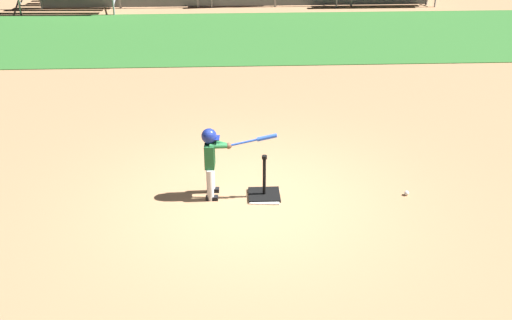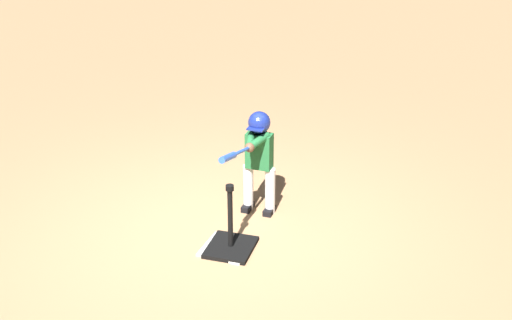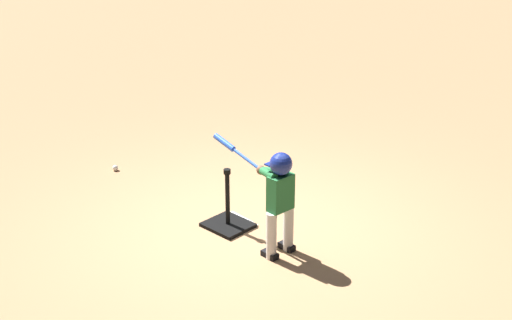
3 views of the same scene
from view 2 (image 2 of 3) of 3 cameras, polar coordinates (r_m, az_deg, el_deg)
The scene contains 4 objects.
ground_plane at distance 7.00m, azimuth -2.75°, elevation -6.13°, with size 90.00×90.00×0.00m, color #AD7F56.
home_plate at distance 6.80m, azimuth -2.35°, elevation -7.05°, with size 0.44×0.44×0.02m, color white.
batting_tee at distance 6.76m, azimuth -2.04°, elevation -6.54°, with size 0.47×0.42×0.68m.
batter_child at distance 7.09m, azimuth 0.14°, elevation 0.71°, with size 1.09×0.35×1.10m.
Camera 2 is at (5.64, 2.01, 3.63)m, focal length 50.00 mm.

